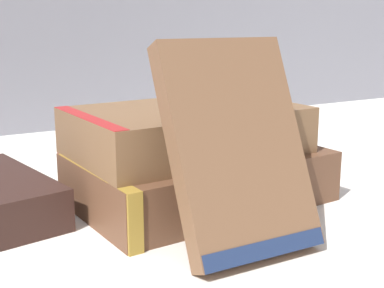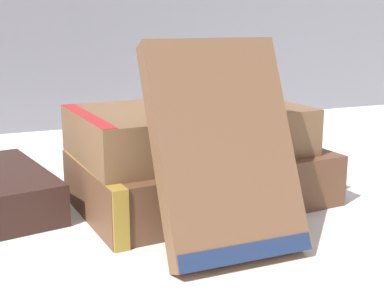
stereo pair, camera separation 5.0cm
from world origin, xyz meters
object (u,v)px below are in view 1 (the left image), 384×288
Objects in this scene: book_flat_top at (182,131)px; book_leaning_front at (239,155)px; book_flat_bottom at (196,178)px; pocket_watch at (225,103)px; reading_glasses at (110,159)px.

book_flat_top is 1.36× the size of book_leaning_front.
pocket_watch reaches higher than book_flat_bottom.
book_flat_top reaches higher than reading_glasses.
book_flat_top is at bearing 160.56° from pocket_watch.
book_flat_bottom is 4.27× the size of pocket_watch.
book_flat_bottom is at bearing 168.53° from pocket_watch.
book_leaning_front is (-0.01, -0.11, 0.00)m from book_flat_top.
book_leaning_front is at bearing -86.60° from reading_glasses.
book_leaning_front is 1.41× the size of reading_glasses.
book_leaning_front is at bearing -117.44° from pocket_watch.
book_flat_top is 0.18m from reading_glasses.
book_leaning_front is at bearing -107.08° from book_flat_bottom.
pocket_watch is at bearing -23.00° from book_flat_top.
reading_glasses is (-0.01, 0.17, -0.07)m from book_flat_top.
book_flat_top reaches higher than book_flat_bottom.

